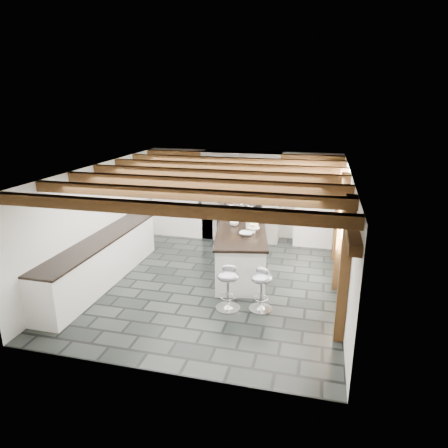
% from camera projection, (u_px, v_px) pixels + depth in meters
% --- Properties ---
extents(ground, '(6.00, 6.00, 0.00)m').
position_uv_depth(ground, '(215.00, 280.00, 8.23)').
color(ground, black).
rests_on(ground, ground).
extents(room_shell, '(6.00, 6.03, 6.00)m').
position_uv_depth(room_shell, '(205.00, 211.00, 9.37)').
color(room_shell, white).
rests_on(room_shell, ground).
extents(range_cooker, '(1.00, 0.63, 0.99)m').
position_uv_depth(range_cooker, '(241.00, 222.00, 10.58)').
color(range_cooker, black).
rests_on(range_cooker, ground).
extents(kitchen_island, '(1.37, 2.11, 1.29)m').
position_uv_depth(kitchen_island, '(241.00, 255.00, 8.23)').
color(kitchen_island, white).
rests_on(kitchen_island, ground).
extents(bar_stool_near, '(0.50, 0.50, 0.78)m').
position_uv_depth(bar_stool_near, '(262.00, 285.00, 6.94)').
color(bar_stool_near, silver).
rests_on(bar_stool_near, ground).
extents(bar_stool_far, '(0.44, 0.44, 0.81)m').
position_uv_depth(bar_stool_far, '(228.00, 283.00, 6.97)').
color(bar_stool_far, silver).
rests_on(bar_stool_far, ground).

